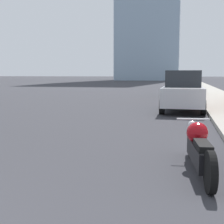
{
  "coord_description": "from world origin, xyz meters",
  "views": [
    {
      "loc": [
        3.56,
        -1.18,
        1.66
      ],
      "look_at": [
        1.98,
        5.86,
        0.78
      ],
      "focal_mm": 50.0,
      "sensor_mm": 36.0,
      "label": 1
    }
  ],
  "objects_px": {
    "parked_car_green": "(182,85)",
    "parked_car_red": "(183,81)",
    "motorcycle": "(199,148)",
    "parked_car_silver": "(183,91)"
  },
  "relations": [
    {
      "from": "parked_car_green",
      "to": "parked_car_red",
      "type": "relative_size",
      "value": 0.92
    },
    {
      "from": "motorcycle",
      "to": "parked_car_green",
      "type": "bearing_deg",
      "value": 85.05
    },
    {
      "from": "parked_car_green",
      "to": "parked_car_red",
      "type": "height_order",
      "value": "parked_car_red"
    },
    {
      "from": "motorcycle",
      "to": "parked_car_red",
      "type": "height_order",
      "value": "parked_car_red"
    },
    {
      "from": "motorcycle",
      "to": "parked_car_silver",
      "type": "relative_size",
      "value": 0.61
    },
    {
      "from": "motorcycle",
      "to": "parked_car_silver",
      "type": "height_order",
      "value": "parked_car_silver"
    },
    {
      "from": "motorcycle",
      "to": "parked_car_red",
      "type": "xyz_separation_m",
      "value": [
        -0.24,
        30.92,
        0.41
      ]
    },
    {
      "from": "motorcycle",
      "to": "parked_car_green",
      "type": "xyz_separation_m",
      "value": [
        -0.31,
        19.17,
        0.43
      ]
    },
    {
      "from": "parked_car_green",
      "to": "parked_car_red",
      "type": "distance_m",
      "value": 11.75
    },
    {
      "from": "motorcycle",
      "to": "parked_car_green",
      "type": "height_order",
      "value": "parked_car_green"
    }
  ]
}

